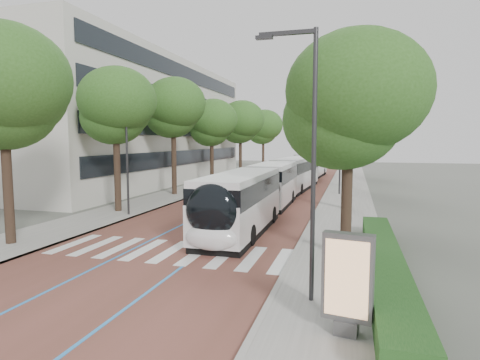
# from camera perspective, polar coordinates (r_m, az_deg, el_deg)

# --- Properties ---
(ground) EXTENTS (160.00, 160.00, 0.00)m
(ground) POSITION_cam_1_polar(r_m,az_deg,el_deg) (17.53, -11.98, -10.80)
(ground) COLOR #51544C
(ground) RESTS_ON ground
(road) EXTENTS (11.00, 140.00, 0.02)m
(road) POSITION_cam_1_polar(r_m,az_deg,el_deg) (55.64, 7.52, 0.55)
(road) COLOR brown
(road) RESTS_ON ground
(sidewalk_left) EXTENTS (4.00, 140.00, 0.12)m
(sidewalk_left) POSITION_cam_1_polar(r_m,az_deg,el_deg) (57.18, 0.06, 0.79)
(sidewalk_left) COLOR gray
(sidewalk_left) RESTS_ON ground
(sidewalk_right) EXTENTS (4.00, 140.00, 0.12)m
(sidewalk_right) POSITION_cam_1_polar(r_m,az_deg,el_deg) (55.07, 15.26, 0.40)
(sidewalk_right) COLOR gray
(sidewalk_right) RESTS_ON ground
(kerb_left) EXTENTS (0.20, 140.00, 0.14)m
(kerb_left) POSITION_cam_1_polar(r_m,az_deg,el_deg) (56.70, 1.91, 0.74)
(kerb_left) COLOR gray
(kerb_left) RESTS_ON ground
(kerb_right) EXTENTS (0.20, 140.00, 0.14)m
(kerb_right) POSITION_cam_1_polar(r_m,az_deg,el_deg) (55.12, 13.29, 0.45)
(kerb_right) COLOR gray
(kerb_right) RESTS_ON ground
(zebra_crossing) EXTENTS (10.55, 3.60, 0.01)m
(zebra_crossing) POSITION_cam_1_polar(r_m,az_deg,el_deg) (18.29, -9.94, -9.98)
(zebra_crossing) COLOR silver
(zebra_crossing) RESTS_ON ground
(lane_line_left) EXTENTS (0.12, 126.00, 0.01)m
(lane_line_left) POSITION_cam_1_polar(r_m,az_deg,el_deg) (55.88, 5.89, 0.61)
(lane_line_left) COLOR #287CC9
(lane_line_left) RESTS_ON road
(lane_line_right) EXTENTS (0.12, 126.00, 0.01)m
(lane_line_right) POSITION_cam_1_polar(r_m,az_deg,el_deg) (55.43, 9.15, 0.52)
(lane_line_right) COLOR #287CC9
(lane_line_right) RESTS_ON road
(office_building) EXTENTS (18.11, 40.00, 14.00)m
(office_building) POSITION_cam_1_polar(r_m,az_deg,el_deg) (50.89, -16.97, 7.76)
(office_building) COLOR beige
(office_building) RESTS_ON ground
(hedge) EXTENTS (1.20, 14.00, 0.80)m
(hedge) POSITION_cam_1_polar(r_m,az_deg,el_deg) (15.54, 19.88, -11.17)
(hedge) COLOR #164016
(hedge) RESTS_ON sidewalk_right
(streetlight_near) EXTENTS (1.82, 0.20, 8.00)m
(streetlight_near) POSITION_cam_1_polar(r_m,az_deg,el_deg) (11.92, 9.61, 5.04)
(streetlight_near) COLOR #2D2D30
(streetlight_near) RESTS_ON sidewalk_right
(streetlight_far) EXTENTS (1.82, 0.20, 8.00)m
(streetlight_far) POSITION_cam_1_polar(r_m,az_deg,el_deg) (36.87, 13.81, 5.33)
(streetlight_far) COLOR #2D2D30
(streetlight_far) RESTS_ON sidewalk_right
(lamp_post_left) EXTENTS (0.14, 0.14, 8.00)m
(lamp_post_left) POSITION_cam_1_polar(r_m,az_deg,el_deg) (26.81, -15.78, 3.72)
(lamp_post_left) COLOR #2D2D30
(lamp_post_left) RESTS_ON sidewalk_left
(trees_left) EXTENTS (6.36, 61.12, 9.90)m
(trees_left) POSITION_cam_1_polar(r_m,az_deg,el_deg) (45.66, -4.03, 8.34)
(trees_left) COLOR black
(trees_left) RESTS_ON ground
(trees_right) EXTENTS (5.82, 47.48, 9.03)m
(trees_right) POSITION_cam_1_polar(r_m,az_deg,el_deg) (36.15, 15.55, 7.42)
(trees_right) COLOR black
(trees_right) RESTS_ON ground
(lead_bus) EXTENTS (2.63, 18.41, 3.20)m
(lead_bus) POSITION_cam_1_polar(r_m,az_deg,el_deg) (24.90, 2.41, -1.96)
(lead_bus) COLOR black
(lead_bus) RESTS_ON ground
(bus_queued_0) EXTENTS (3.31, 12.53, 3.20)m
(bus_queued_0) POSITION_cam_1_polar(r_m,az_deg,el_deg) (40.21, 7.91, 0.90)
(bus_queued_0) COLOR silver
(bus_queued_0) RESTS_ON ground
(bus_queued_1) EXTENTS (3.26, 12.53, 3.20)m
(bus_queued_1) POSITION_cam_1_polar(r_m,az_deg,el_deg) (53.66, 10.06, 2.05)
(bus_queued_1) COLOR silver
(bus_queued_1) RESTS_ON ground
(ad_panel) EXTENTS (1.27, 0.56, 2.56)m
(ad_panel) POSITION_cam_1_polar(r_m,az_deg,el_deg) (10.51, 15.05, -13.81)
(ad_panel) COLOR #59595B
(ad_panel) RESTS_ON sidewalk_right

